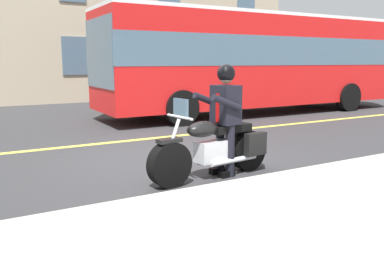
% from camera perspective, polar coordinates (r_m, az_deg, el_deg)
% --- Properties ---
extents(ground_plane, '(80.00, 80.00, 0.00)m').
position_cam_1_polar(ground_plane, '(7.35, -2.92, -4.49)').
color(ground_plane, '#333335').
extents(lane_center_stripe, '(60.00, 0.16, 0.01)m').
position_cam_1_polar(lane_center_stripe, '(9.15, -8.51, -1.76)').
color(lane_center_stripe, '#E5DB4C').
rests_on(lane_center_stripe, ground_plane).
extents(motorcycle_main, '(2.22, 0.77, 1.26)m').
position_cam_1_polar(motorcycle_main, '(6.16, 3.35, -2.95)').
color(motorcycle_main, black).
rests_on(motorcycle_main, ground_plane).
extents(rider_main, '(0.67, 0.61, 1.74)m').
position_cam_1_polar(rider_main, '(6.19, 4.73, 2.58)').
color(rider_main, black).
rests_on(rider_main, ground_plane).
extents(bus_near, '(11.05, 2.70, 3.30)m').
position_cam_1_polar(bus_near, '(13.95, 9.38, 9.82)').
color(bus_near, red).
rests_on(bus_near, ground_plane).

